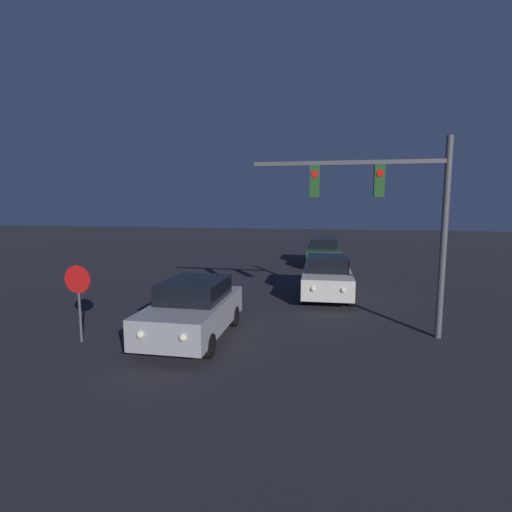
{
  "coord_description": "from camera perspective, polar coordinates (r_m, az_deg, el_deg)",
  "views": [
    {
      "loc": [
        2.16,
        3.09,
        3.84
      ],
      "look_at": [
        0.0,
        14.15,
        2.31
      ],
      "focal_mm": 28.0,
      "sensor_mm": 36.0,
      "label": 1
    }
  ],
  "objects": [
    {
      "name": "traffic_signal_mast",
      "position": [
        11.84,
        18.61,
        7.08
      ],
      "size": [
        5.42,
        0.3,
        5.6
      ],
      "color": "#4C4C51",
      "rests_on": "ground_plane"
    },
    {
      "name": "stop_sign",
      "position": [
        11.9,
        -24.06,
        -4.27
      ],
      "size": [
        0.77,
        0.07,
        2.14
      ],
      "color": "#4C4C51",
      "rests_on": "ground_plane"
    },
    {
      "name": "car_far",
      "position": [
        24.49,
        9.62,
        0.6
      ],
      "size": [
        2.04,
        4.36,
        1.65
      ],
      "rotation": [
        0.0,
        0.0,
        3.17
      ],
      "color": "#1E4728",
      "rests_on": "ground_plane"
    },
    {
      "name": "car_near",
      "position": [
        11.5,
        -8.97,
        -7.48
      ],
      "size": [
        1.97,
        4.33,
        1.65
      ],
      "rotation": [
        0.0,
        0.0,
        3.15
      ],
      "color": "#99999E",
      "rests_on": "ground_plane"
    },
    {
      "name": "car_mid",
      "position": [
        16.41,
        10.11,
        -2.91
      ],
      "size": [
        2.05,
        4.36,
        1.65
      ],
      "rotation": [
        0.0,
        0.0,
        3.17
      ],
      "color": "beige",
      "rests_on": "ground_plane"
    }
  ]
}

